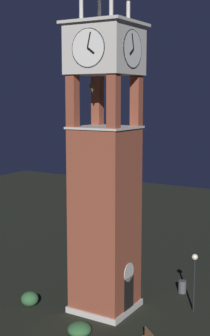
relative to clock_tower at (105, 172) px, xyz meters
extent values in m
plane|color=black|center=(0.00, 0.00, -8.25)|extent=(80.00, 80.00, 0.00)
cube|color=brown|center=(0.00, 0.00, -2.88)|extent=(3.17, 3.17, 10.72)
cube|color=beige|center=(0.00, 0.00, -8.07)|extent=(3.37, 3.37, 0.35)
cube|color=black|center=(0.00, -1.60, -7.10)|extent=(1.10, 0.04, 2.20)
cylinder|color=beige|center=(0.00, -1.60, -5.70)|extent=(1.10, 0.04, 1.10)
cube|color=brown|center=(-1.30, -1.30, 3.96)|extent=(0.56, 0.56, 2.97)
cube|color=brown|center=(1.30, -1.30, 3.96)|extent=(0.56, 0.56, 2.97)
cube|color=brown|center=(-1.30, 1.31, 3.96)|extent=(0.56, 0.56, 2.97)
cube|color=brown|center=(1.30, 1.31, 3.96)|extent=(0.56, 0.56, 2.97)
cube|color=beige|center=(0.00, 0.00, 2.54)|extent=(3.33, 3.33, 0.12)
cone|color=brown|center=(0.71, -0.01, 4.70)|extent=(0.55, 0.55, 0.51)
cone|color=brown|center=(-0.33, 0.63, 4.70)|extent=(0.40, 0.40, 0.51)
cone|color=brown|center=(-0.32, -0.64, 4.70)|extent=(0.45, 0.45, 0.51)
cube|color=beige|center=(0.00, 0.00, 6.78)|extent=(3.41, 3.41, 2.68)
cylinder|color=white|center=(0.00, -1.72, 6.78)|extent=(2.03, 0.05, 2.03)
torus|color=black|center=(0.00, -1.72, 6.78)|extent=(2.05, 0.06, 2.05)
cube|color=black|center=(-0.21, -1.78, 6.63)|extent=(0.46, 0.03, 0.37)
cube|color=black|center=(-0.09, -1.78, 7.18)|extent=(0.24, 0.03, 0.81)
cylinder|color=white|center=(0.00, 1.73, 6.78)|extent=(2.03, 0.05, 2.03)
torus|color=black|center=(0.00, 1.73, 6.78)|extent=(2.05, 0.06, 2.05)
cube|color=black|center=(-0.21, 1.79, 6.63)|extent=(0.46, 0.03, 0.37)
cube|color=black|center=(-0.09, 1.79, 7.18)|extent=(0.24, 0.03, 0.81)
cylinder|color=white|center=(-1.72, 0.00, 6.78)|extent=(0.05, 2.03, 2.03)
torus|color=black|center=(-1.72, 0.00, 6.78)|extent=(0.06, 2.05, 2.05)
cube|color=black|center=(-1.78, -0.20, 6.63)|extent=(0.03, 0.46, 0.37)
cube|color=black|center=(-1.78, -0.09, 7.18)|extent=(0.03, 0.24, 0.81)
cylinder|color=white|center=(1.72, 0.00, 6.78)|extent=(0.05, 2.03, 2.03)
torus|color=black|center=(1.72, 0.00, 6.78)|extent=(0.06, 2.05, 2.05)
cube|color=black|center=(1.78, -0.20, 6.63)|extent=(0.03, 0.46, 0.37)
cube|color=black|center=(1.78, -0.09, 7.18)|extent=(0.03, 0.24, 0.81)
cube|color=beige|center=(0.00, 0.00, 8.20)|extent=(3.77, 3.77, 0.16)
cylinder|color=beige|center=(-0.94, -0.94, 9.08)|extent=(0.22, 0.22, 1.61)
cylinder|color=beige|center=(0.94, -0.94, 9.08)|extent=(0.22, 0.22, 1.61)
cylinder|color=beige|center=(-0.94, 0.94, 9.08)|extent=(0.22, 0.22, 1.61)
cylinder|color=beige|center=(0.94, 0.94, 9.08)|extent=(0.22, 0.22, 1.61)
cylinder|color=black|center=(2.33, -4.67, -6.68)|extent=(0.12, 0.12, 3.13)
sphere|color=#F9EFCC|center=(2.33, -4.67, -4.93)|extent=(0.36, 0.36, 0.36)
cylinder|color=#4C4C51|center=(4.57, -3.05, -7.85)|extent=(0.52, 0.52, 0.80)
ellipsoid|color=#336638|center=(-3.60, -0.59, -7.88)|extent=(1.28, 1.28, 0.73)
ellipsoid|color=#336638|center=(-2.01, 4.09, -7.81)|extent=(1.06, 1.06, 0.87)
camera|label=1|loc=(-23.64, -14.19, 4.25)|focal=52.20mm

